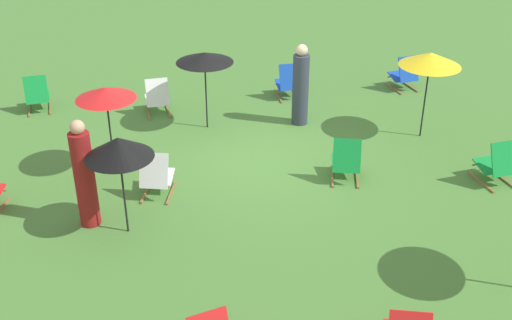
{
  "coord_description": "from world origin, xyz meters",
  "views": [
    {
      "loc": [
        1.29,
        10.67,
        5.68
      ],
      "look_at": [
        0.0,
        1.2,
        0.5
      ],
      "focal_mm": 44.26,
      "sensor_mm": 36.0,
      "label": 1
    }
  ],
  "objects_px": {
    "deckchair_8": "(288,82)",
    "deckchair_10": "(404,74)",
    "deckchair_2": "(497,164)",
    "deckchair_6": "(37,95)",
    "deckchair_9": "(346,161)",
    "umbrella_3": "(119,148)",
    "person_1": "(301,87)",
    "umbrella_0": "(106,93)",
    "deckchair_3": "(157,98)",
    "person_0": "(85,177)",
    "umbrella_4": "(205,58)",
    "deckchair_5": "(157,176)",
    "umbrella_1": "(430,59)"
  },
  "relations": [
    {
      "from": "deckchair_8",
      "to": "deckchair_10",
      "type": "bearing_deg",
      "value": 179.88
    },
    {
      "from": "deckchair_2",
      "to": "deckchair_6",
      "type": "distance_m",
      "value": 9.53
    },
    {
      "from": "deckchair_9",
      "to": "umbrella_3",
      "type": "height_order",
      "value": "umbrella_3"
    },
    {
      "from": "deckchair_6",
      "to": "person_1",
      "type": "height_order",
      "value": "person_1"
    },
    {
      "from": "deckchair_9",
      "to": "umbrella_0",
      "type": "bearing_deg",
      "value": 1.21
    },
    {
      "from": "deckchair_3",
      "to": "deckchair_9",
      "type": "relative_size",
      "value": 0.98
    },
    {
      "from": "person_1",
      "to": "deckchair_9",
      "type": "bearing_deg",
      "value": -99.04
    },
    {
      "from": "deckchair_8",
      "to": "umbrella_3",
      "type": "height_order",
      "value": "umbrella_3"
    },
    {
      "from": "deckchair_8",
      "to": "deckchair_9",
      "type": "bearing_deg",
      "value": 91.88
    },
    {
      "from": "deckchair_2",
      "to": "deckchair_8",
      "type": "xyz_separation_m",
      "value": [
        2.91,
        -4.32,
        0.0
      ]
    },
    {
      "from": "deckchair_6",
      "to": "person_0",
      "type": "distance_m",
      "value": 4.94
    },
    {
      "from": "deckchair_6",
      "to": "umbrella_4",
      "type": "relative_size",
      "value": 0.51
    },
    {
      "from": "deckchair_3",
      "to": "deckchair_10",
      "type": "height_order",
      "value": "same"
    },
    {
      "from": "deckchair_6",
      "to": "deckchair_9",
      "type": "distance_m",
      "value": 7.06
    },
    {
      "from": "deckchair_5",
      "to": "umbrella_0",
      "type": "relative_size",
      "value": 0.51
    },
    {
      "from": "deckchair_8",
      "to": "deckchair_10",
      "type": "relative_size",
      "value": 0.99
    },
    {
      "from": "deckchair_2",
      "to": "person_0",
      "type": "height_order",
      "value": "person_0"
    },
    {
      "from": "deckchair_2",
      "to": "umbrella_0",
      "type": "xyz_separation_m",
      "value": [
        6.67,
        -1.29,
        1.18
      ]
    },
    {
      "from": "deckchair_10",
      "to": "umbrella_4",
      "type": "distance_m",
      "value": 5.12
    },
    {
      "from": "deckchair_3",
      "to": "umbrella_0",
      "type": "relative_size",
      "value": 0.5
    },
    {
      "from": "deckchair_9",
      "to": "umbrella_3",
      "type": "distance_m",
      "value": 4.09
    },
    {
      "from": "deckchair_10",
      "to": "person_0",
      "type": "xyz_separation_m",
      "value": [
        6.84,
        4.8,
        0.48
      ]
    },
    {
      "from": "person_1",
      "to": "umbrella_4",
      "type": "bearing_deg",
      "value": 161.43
    },
    {
      "from": "deckchair_6",
      "to": "person_1",
      "type": "xyz_separation_m",
      "value": [
        -5.57,
        1.41,
        0.44
      ]
    },
    {
      "from": "umbrella_1",
      "to": "person_1",
      "type": "bearing_deg",
      "value": -22.09
    },
    {
      "from": "umbrella_3",
      "to": "umbrella_4",
      "type": "height_order",
      "value": "umbrella_3"
    },
    {
      "from": "umbrella_1",
      "to": "person_0",
      "type": "height_order",
      "value": "person_0"
    },
    {
      "from": "deckchair_3",
      "to": "umbrella_0",
      "type": "height_order",
      "value": "umbrella_0"
    },
    {
      "from": "deckchair_3",
      "to": "umbrella_4",
      "type": "distance_m",
      "value": 1.75
    },
    {
      "from": "deckchair_2",
      "to": "deckchair_9",
      "type": "distance_m",
      "value": 2.63
    },
    {
      "from": "deckchair_3",
      "to": "umbrella_0",
      "type": "xyz_separation_m",
      "value": [
        0.79,
        2.52,
        1.18
      ]
    },
    {
      "from": "deckchair_2",
      "to": "deckchair_9",
      "type": "bearing_deg",
      "value": -20.0
    },
    {
      "from": "person_0",
      "to": "person_1",
      "type": "distance_m",
      "value": 5.18
    },
    {
      "from": "umbrella_0",
      "to": "deckchair_9",
      "type": "bearing_deg",
      "value": 168.61
    },
    {
      "from": "person_0",
      "to": "umbrella_3",
      "type": "bearing_deg",
      "value": 174.27
    },
    {
      "from": "deckchair_2",
      "to": "person_0",
      "type": "xyz_separation_m",
      "value": [
        6.95,
        0.34,
        0.48
      ]
    },
    {
      "from": "deckchair_10",
      "to": "umbrella_0",
      "type": "distance_m",
      "value": 7.39
    },
    {
      "from": "deckchair_2",
      "to": "deckchair_8",
      "type": "height_order",
      "value": "same"
    },
    {
      "from": "deckchair_5",
      "to": "deckchair_6",
      "type": "height_order",
      "value": "same"
    },
    {
      "from": "umbrella_1",
      "to": "umbrella_4",
      "type": "relative_size",
      "value": 1.08
    },
    {
      "from": "deckchair_9",
      "to": "person_1",
      "type": "distance_m",
      "value": 2.51
    },
    {
      "from": "deckchair_8",
      "to": "umbrella_1",
      "type": "distance_m",
      "value": 3.52
    },
    {
      "from": "deckchair_8",
      "to": "person_1",
      "type": "height_order",
      "value": "person_1"
    },
    {
      "from": "umbrella_1",
      "to": "umbrella_3",
      "type": "xyz_separation_m",
      "value": [
        5.75,
        2.63,
        -0.16
      ]
    },
    {
      "from": "deckchair_5",
      "to": "umbrella_3",
      "type": "xyz_separation_m",
      "value": [
        0.46,
        1.03,
        1.1
      ]
    },
    {
      "from": "deckchair_8",
      "to": "person_0",
      "type": "height_order",
      "value": "person_0"
    },
    {
      "from": "deckchair_5",
      "to": "deckchair_2",
      "type": "bearing_deg",
      "value": -170.98
    },
    {
      "from": "umbrella_0",
      "to": "umbrella_3",
      "type": "distance_m",
      "value": 1.97
    },
    {
      "from": "deckchair_10",
      "to": "umbrella_0",
      "type": "relative_size",
      "value": 0.51
    },
    {
      "from": "deckchair_9",
      "to": "umbrella_1",
      "type": "distance_m",
      "value": 2.79
    }
  ]
}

